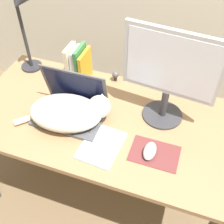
% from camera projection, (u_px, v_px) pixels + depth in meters
% --- Properties ---
extents(desk, '(1.42, 0.74, 0.71)m').
position_uv_depth(desk, '(100.00, 125.00, 1.55)').
color(desk, '#93704C').
rests_on(desk, ground_plane).
extents(laptop, '(0.36, 0.25, 0.26)m').
position_uv_depth(laptop, '(72.00, 107.00, 1.48)').
color(laptop, '#4C4C51').
rests_on(laptop, desk).
extents(cat, '(0.47, 0.31, 0.16)m').
position_uv_depth(cat, '(69.00, 112.00, 1.42)').
color(cat, beige).
rests_on(cat, desk).
extents(external_monitor, '(0.46, 0.21, 0.50)m').
position_uv_depth(external_monitor, '(170.00, 73.00, 1.30)').
color(external_monitor, '#333338').
rests_on(external_monitor, desk).
extents(mousepad, '(0.23, 0.16, 0.00)m').
position_uv_depth(mousepad, '(155.00, 153.00, 1.33)').
color(mousepad, brown).
rests_on(mousepad, desk).
extents(computer_mouse, '(0.06, 0.11, 0.03)m').
position_uv_depth(computer_mouse, '(150.00, 151.00, 1.32)').
color(computer_mouse, '#99999E').
rests_on(computer_mouse, mousepad).
extents(book_row, '(0.12, 0.15, 0.23)m').
position_uv_depth(book_row, '(78.00, 65.00, 1.65)').
color(book_row, beige).
rests_on(book_row, desk).
extents(desk_lamp, '(0.17, 0.17, 0.53)m').
position_uv_depth(desk_lamp, '(21.00, 17.00, 1.52)').
color(desk_lamp, '#28282D').
rests_on(desk_lamp, desk).
extents(notepad, '(0.20, 0.25, 0.01)m').
position_uv_depth(notepad, '(101.00, 145.00, 1.36)').
color(notepad, '#99C6E0').
rests_on(notepad, desk).
extents(webcam, '(0.04, 0.04, 0.07)m').
position_uv_depth(webcam, '(115.00, 75.00, 1.68)').
color(webcam, '#232328').
rests_on(webcam, desk).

